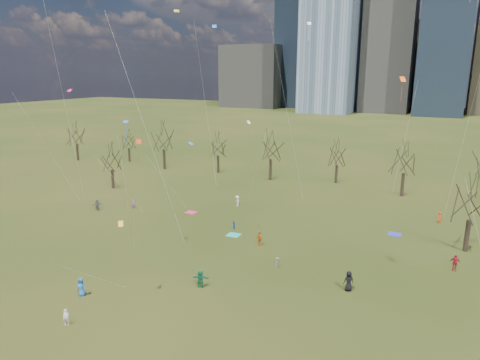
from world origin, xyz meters
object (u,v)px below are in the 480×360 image
at_px(blanket_teal, 234,235).
at_px(person_4, 260,239).
at_px(blanket_crimson, 191,212).
at_px(person_1, 66,317).
at_px(blanket_navy, 394,234).
at_px(person_0, 81,287).

bearing_deg(blanket_teal, person_4, -21.20).
xyz_separation_m(blanket_teal, blanket_crimson, (-9.75, 5.41, 0.00)).
bearing_deg(person_1, person_4, 47.68).
bearing_deg(blanket_navy, person_4, -142.49).
xyz_separation_m(blanket_teal, person_1, (-3.34, -23.78, 0.69)).
distance_m(person_0, person_4, 20.69).
height_order(blanket_crimson, person_0, person_0).
xyz_separation_m(blanket_navy, person_4, (-14.10, -10.83, 0.86)).
relative_size(person_0, person_1, 1.25).
bearing_deg(blanket_crimson, person_1, -77.61).
bearing_deg(person_0, blanket_crimson, 81.58).
height_order(blanket_teal, person_0, person_0).
relative_size(blanket_teal, blanket_crimson, 1.00).
distance_m(blanket_navy, blanket_crimson, 28.39).
relative_size(blanket_teal, person_1, 1.13).
distance_m(blanket_navy, person_1, 39.47).
bearing_deg(person_4, blanket_teal, 18.74).
height_order(person_0, person_1, person_0).
xyz_separation_m(blanket_navy, blanket_crimson, (-28.14, -3.75, 0.00)).
height_order(person_1, person_4, person_4).
distance_m(blanket_navy, person_4, 17.80).
xyz_separation_m(blanket_teal, blanket_navy, (18.39, 9.16, 0.00)).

